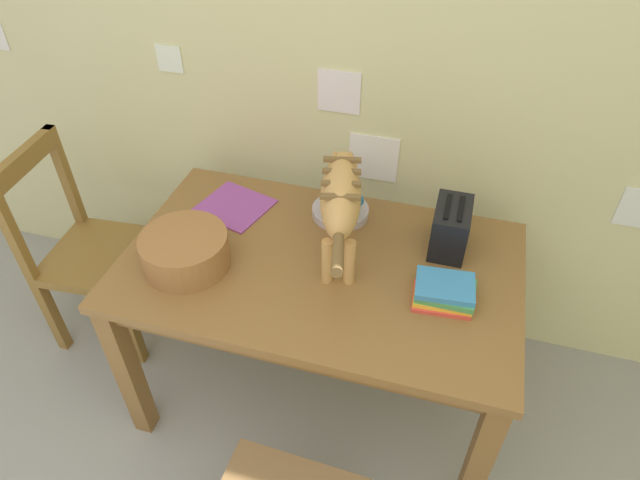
# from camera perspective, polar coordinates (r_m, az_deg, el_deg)

# --- Properties ---
(wall_rear) EXTENTS (4.61, 0.11, 2.50)m
(wall_rear) POSITION_cam_1_polar(r_m,az_deg,el_deg) (2.08, 4.71, 18.85)
(wall_rear) COLOR beige
(wall_rear) RESTS_ON ground_plane
(dining_table) EXTENTS (1.35, 0.82, 0.74)m
(dining_table) POSITION_cam_1_polar(r_m,az_deg,el_deg) (1.94, -0.00, -4.24)
(dining_table) COLOR brown
(dining_table) RESTS_ON ground_plane
(cat) EXTENTS (0.21, 0.67, 0.33)m
(cat) POSITION_cam_1_polar(r_m,az_deg,el_deg) (1.78, 2.17, 4.55)
(cat) COLOR tan
(cat) RESTS_ON dining_table
(saucer_bowl) EXTENTS (0.21, 0.21, 0.03)m
(saucer_bowl) POSITION_cam_1_polar(r_m,az_deg,el_deg) (2.07, 2.10, 2.98)
(saucer_bowl) COLOR #B9ACB0
(saucer_bowl) RESTS_ON dining_table
(coffee_mug) EXTENTS (0.13, 0.09, 0.09)m
(coffee_mug) POSITION_cam_1_polar(r_m,az_deg,el_deg) (2.03, 2.25, 4.38)
(coffee_mug) COLOR #2F81BE
(coffee_mug) RESTS_ON saucer_bowl
(magazine) EXTENTS (0.30, 0.29, 0.01)m
(magazine) POSITION_cam_1_polar(r_m,az_deg,el_deg) (2.14, -8.89, 3.49)
(magazine) COLOR #98449C
(magazine) RESTS_ON dining_table
(book_stack) EXTENTS (0.20, 0.16, 0.07)m
(book_stack) POSITION_cam_1_polar(r_m,az_deg,el_deg) (1.77, 12.76, -5.27)
(book_stack) COLOR #DE4335
(book_stack) RESTS_ON dining_table
(wicker_basket) EXTENTS (0.29, 0.29, 0.12)m
(wicker_basket) POSITION_cam_1_polar(r_m,az_deg,el_deg) (1.88, -13.82, -1.04)
(wicker_basket) COLOR #996635
(wicker_basket) RESTS_ON dining_table
(toaster) EXTENTS (0.12, 0.20, 0.18)m
(toaster) POSITION_cam_1_polar(r_m,az_deg,el_deg) (1.93, 13.38, 1.25)
(toaster) COLOR black
(toaster) RESTS_ON dining_table
(wooden_chair_near) EXTENTS (0.45, 0.45, 0.92)m
(wooden_chair_near) POSITION_cam_1_polar(r_m,az_deg,el_deg) (2.56, -22.79, -1.01)
(wooden_chair_near) COLOR olive
(wooden_chair_near) RESTS_ON ground_plane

